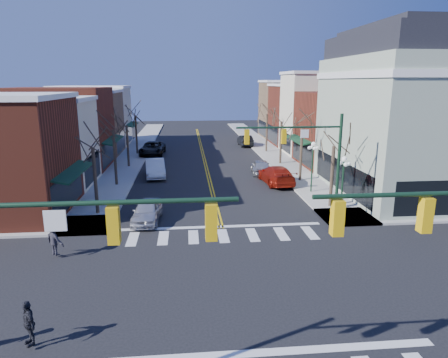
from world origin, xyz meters
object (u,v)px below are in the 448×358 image
object	(u,v)px
lamppost_corner	(343,177)
car_right_mid	(261,167)
pedestrian_dark_b	(55,239)
car_right_far	(245,141)
car_left_near	(147,211)
pedestrian_dark_a	(28,323)
car_left_mid	(155,168)
car_left_far	(152,149)
lamppost_midblock	(313,158)
victorian_corner	(417,113)
car_right_near	(276,175)

from	to	relation	value
lamppost_corner	car_right_mid	distance (m)	14.42
pedestrian_dark_b	lamppost_corner	bearing A→B (deg)	-129.92
car_right_far	pedestrian_dark_b	size ratio (longest dim) A/B	2.66
car_left_near	pedestrian_dark_a	xyz separation A→B (m)	(-2.88, -12.83, 0.25)
car_left_mid	car_right_far	xyz separation A→B (m)	(11.60, 18.27, -0.07)
car_left_far	pedestrian_dark_a	world-z (taller)	pedestrian_dark_a
lamppost_midblock	car_right_mid	xyz separation A→B (m)	(-2.87, 7.46, -2.20)
car_left_mid	car_right_far	distance (m)	21.64
lamppost_corner	car_left_near	distance (m)	13.21
victorian_corner	car_right_far	distance (m)	28.58
lamppost_midblock	pedestrian_dark_b	distance (m)	20.58
victorian_corner	pedestrian_dark_a	size ratio (longest dim) A/B	8.60
car_left_near	car_right_near	xyz separation A→B (m)	(10.79, 9.18, 0.10)
car_left_mid	car_right_far	bearing A→B (deg)	51.46
car_right_mid	car_right_far	size ratio (longest dim) A/B	0.94
car_left_near	car_left_far	world-z (taller)	car_left_far
car_left_mid	car_left_far	bearing A→B (deg)	89.58
car_left_far	car_right_far	xyz separation A→B (m)	(12.80, 6.27, -0.07)
car_left_far	car_right_mid	distance (m)	16.68
lamppost_corner	car_right_far	distance (m)	32.20
car_left_mid	car_left_far	size ratio (longest dim) A/B	0.85
pedestrian_dark_a	car_left_near	bearing A→B (deg)	130.18
car_left_mid	car_right_near	world-z (taller)	car_left_mid
pedestrian_dark_a	pedestrian_dark_b	size ratio (longest dim) A/B	0.94
victorian_corner	car_left_near	xyz separation A→B (m)	(-21.30, -5.22, -5.93)
car_left_far	car_right_near	world-z (taller)	car_left_far
car_right_near	pedestrian_dark_a	xyz separation A→B (m)	(-13.67, -22.01, 0.15)
car_left_near	car_left_mid	xyz separation A→B (m)	(-0.40, 13.03, 0.12)
lamppost_midblock	car_left_mid	bearing A→B (deg)	151.39
car_left_near	car_left_far	distance (m)	25.08
car_right_far	pedestrian_dark_a	world-z (taller)	pedestrian_dark_a
car_right_mid	car_right_far	world-z (taller)	car_right_far
car_right_far	car_right_near	bearing A→B (deg)	86.43
car_right_far	pedestrian_dark_b	distance (m)	39.71
car_right_mid	pedestrian_dark_a	world-z (taller)	pedestrian_dark_a
lamppost_corner	pedestrian_dark_a	distance (m)	20.03
car_right_near	pedestrian_dark_b	world-z (taller)	pedestrian_dark_b
car_right_mid	pedestrian_dark_a	distance (m)	29.08
car_right_near	car_left_near	bearing A→B (deg)	35.02
car_left_mid	car_right_mid	size ratio (longest dim) A/B	1.16
victorian_corner	pedestrian_dark_a	world-z (taller)	victorian_corner
victorian_corner	pedestrian_dark_b	distance (m)	28.23
lamppost_corner	pedestrian_dark_a	xyz separation A→B (m)	(-15.88, -12.05, -1.98)
car_right_mid	car_right_near	bearing A→B (deg)	103.37
victorian_corner	lamppost_corner	xyz separation A→B (m)	(-8.30, -6.00, -3.70)
car_right_near	car_right_mid	world-z (taller)	car_right_near
car_left_near	pedestrian_dark_a	world-z (taller)	pedestrian_dark_a
car_left_far	car_right_near	xyz separation A→B (m)	(12.39, -15.85, -0.02)
lamppost_corner	car_right_mid	size ratio (longest dim) A/B	0.97
lamppost_corner	car_left_near	world-z (taller)	lamppost_corner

